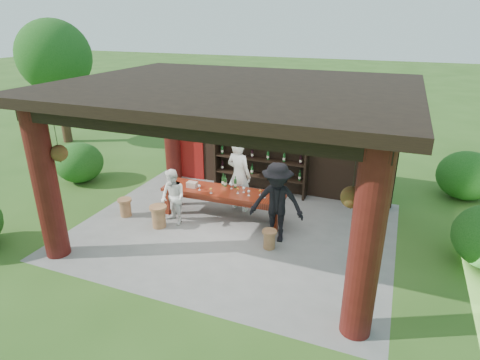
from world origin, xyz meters
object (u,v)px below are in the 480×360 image
at_px(stool_far_left, 125,207).
at_px(guest_woman, 173,197).
at_px(stool_near_right, 269,239).
at_px(host, 239,175).
at_px(guest_man, 277,203).
at_px(stool_near_left, 159,216).
at_px(napkin_basket, 192,185).
at_px(wine_shelf, 260,152).
at_px(tasting_table, 223,195).

height_order(stool_far_left, guest_woman, guest_woman).
height_order(stool_near_right, guest_woman, guest_woman).
height_order(host, guest_man, host).
bearing_deg(stool_far_left, stool_near_left, -9.36).
relative_size(stool_near_right, guest_woman, 0.31).
xyz_separation_m(stool_far_left, napkin_basket, (1.56, 0.77, 0.57)).
distance_m(guest_woman, napkin_basket, 0.69).
distance_m(stool_near_right, guest_woman, 2.62).
bearing_deg(wine_shelf, napkin_basket, -118.94).
height_order(tasting_table, stool_near_right, tasting_table).
xyz_separation_m(stool_near_right, host, (-1.36, 1.59, 0.74)).
distance_m(stool_near_left, stool_far_left, 1.14).
bearing_deg(guest_woman, napkin_basket, 99.24).
xyz_separation_m(guest_woman, napkin_basket, (0.18, 0.66, 0.11)).
xyz_separation_m(stool_near_left, guest_woman, (0.25, 0.30, 0.41)).
bearing_deg(wine_shelf, guest_woman, -115.95).
bearing_deg(stool_far_left, stool_near_right, -1.71).
bearing_deg(napkin_basket, tasting_table, 6.57).
relative_size(wine_shelf, stool_far_left, 5.86).
bearing_deg(guest_woman, stool_near_left, -105.36).
xyz_separation_m(stool_near_left, host, (1.45, 1.65, 0.67)).
relative_size(stool_near_right, guest_man, 0.23).
bearing_deg(guest_woman, tasting_table, 61.48).
xyz_separation_m(wine_shelf, stool_near_right, (1.25, -2.93, -1.00)).
bearing_deg(guest_man, tasting_table, 151.08).
height_order(wine_shelf, guest_man, wine_shelf).
distance_m(stool_far_left, napkin_basket, 1.83).
bearing_deg(stool_near_right, wine_shelf, 113.10).
relative_size(tasting_table, stool_far_left, 6.66).
xyz_separation_m(wine_shelf, tasting_table, (-0.30, -1.94, -0.60)).
xyz_separation_m(wine_shelf, host, (-0.11, -1.34, -0.26)).
distance_m(wine_shelf, guest_woman, 3.04).
bearing_deg(tasting_table, stool_near_right, -32.46).
bearing_deg(host, stool_near_left, 62.54).
distance_m(wine_shelf, stool_near_right, 3.34).
height_order(wine_shelf, stool_far_left, wine_shelf).
height_order(tasting_table, napkin_basket, napkin_basket).
relative_size(tasting_table, guest_woman, 2.24).
xyz_separation_m(tasting_table, guest_man, (1.57, -0.58, 0.31)).
distance_m(tasting_table, stool_near_left, 1.68).
bearing_deg(host, stool_far_left, 43.51).
distance_m(wine_shelf, tasting_table, 2.06).
distance_m(stool_near_left, host, 2.30).
relative_size(guest_man, napkin_basket, 7.25).
bearing_deg(tasting_table, host, 72.92).
height_order(tasting_table, stool_near_left, tasting_table).
bearing_deg(wine_shelf, stool_near_left, -117.60).
bearing_deg(stool_far_left, guest_man, 4.10).
height_order(stool_near_left, guest_woman, guest_woman).
bearing_deg(stool_far_left, tasting_table, 19.93).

